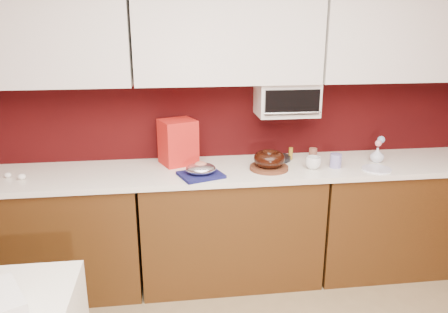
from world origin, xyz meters
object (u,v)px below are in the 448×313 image
object	(u,v)px
coffee_mug	(313,162)
flower_vase	(377,154)
bundt_cake	(269,159)
foil_ham_nest	(201,169)
blue_jar	(336,161)
pandoro_box	(178,142)
toaster_oven	(286,99)

from	to	relation	value
coffee_mug	flower_vase	world-z (taller)	flower_vase
bundt_cake	foil_ham_nest	world-z (taller)	bundt_cake
coffee_mug	blue_jar	world-z (taller)	coffee_mug
flower_vase	pandoro_box	bearing A→B (deg)	173.92
foil_ham_nest	flower_vase	distance (m)	1.37
toaster_oven	coffee_mug	world-z (taller)	toaster_oven
coffee_mug	flower_vase	size ratio (longest dim) A/B	0.87
foil_ham_nest	blue_jar	world-z (taller)	blue_jar
toaster_oven	coffee_mug	distance (m)	0.52
pandoro_box	blue_jar	bearing A→B (deg)	-33.18
foil_ham_nest	blue_jar	bearing A→B (deg)	4.10
pandoro_box	coffee_mug	size ratio (longest dim) A/B	3.06
bundt_cake	coffee_mug	bearing A→B (deg)	-4.45
coffee_mug	flower_vase	distance (m)	0.55
pandoro_box	coffee_mug	bearing A→B (deg)	-35.93
bundt_cake	blue_jar	world-z (taller)	bundt_cake
pandoro_box	blue_jar	xyz separation A→B (m)	(1.14, -0.24, -0.12)
bundt_cake	flower_vase	world-z (taller)	same
foil_ham_nest	flower_vase	size ratio (longest dim) A/B	1.66
coffee_mug	bundt_cake	bearing A→B (deg)	175.55
toaster_oven	foil_ham_nest	bearing A→B (deg)	-154.62
pandoro_box	coffee_mug	distance (m)	1.01
bundt_cake	coffee_mug	distance (m)	0.32
bundt_cake	blue_jar	bearing A→B (deg)	-1.54
toaster_oven	flower_vase	world-z (taller)	toaster_oven
bundt_cake	flower_vase	bearing A→B (deg)	4.67
pandoro_box	bundt_cake	bearing A→B (deg)	-40.77
bundt_cake	foil_ham_nest	distance (m)	0.51
toaster_oven	foil_ham_nest	size ratio (longest dim) A/B	2.14
foil_ham_nest	flower_vase	bearing A→B (deg)	6.50
toaster_oven	pandoro_box	distance (m)	0.88
bundt_cake	pandoro_box	distance (m)	0.69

